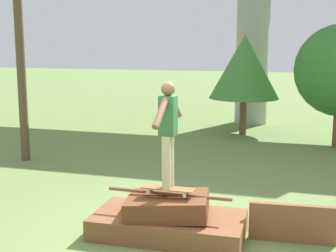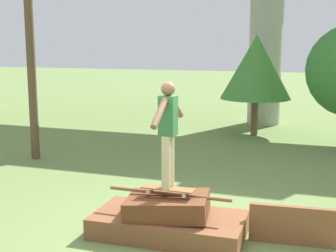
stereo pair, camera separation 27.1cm
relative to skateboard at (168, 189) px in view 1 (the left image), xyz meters
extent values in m
plane|color=olive|center=(-0.01, 0.07, -0.72)|extent=(80.00, 80.00, 0.00)
cube|color=brown|center=(-0.01, 0.07, -0.56)|extent=(2.18, 1.14, 0.31)
cube|color=brown|center=(-0.02, 0.04, -0.27)|extent=(1.27, 0.98, 0.35)
cylinder|color=brown|center=(-0.01, 0.07, -0.10)|extent=(1.81, 0.05, 0.05)
cube|color=brown|center=(1.69, 0.33, -0.45)|extent=(1.18, 0.18, 0.54)
cube|color=brown|center=(0.00, 0.00, 0.01)|extent=(0.76, 0.22, 0.01)
cylinder|color=silver|center=(0.27, 0.08, -0.05)|extent=(0.05, 0.03, 0.05)
cylinder|color=silver|center=(0.26, -0.09, -0.05)|extent=(0.05, 0.03, 0.05)
cylinder|color=silver|center=(-0.26, 0.09, -0.05)|extent=(0.05, 0.03, 0.05)
cylinder|color=silver|center=(-0.27, -0.08, -0.05)|extent=(0.05, 0.03, 0.05)
cylinder|color=#C6B78E|center=(0.00, 0.08, 0.39)|extent=(0.12, 0.12, 0.75)
cylinder|color=#C6B78E|center=(0.00, -0.08, 0.39)|extent=(0.12, 0.12, 0.75)
cube|color=#2D6638|center=(0.00, 0.00, 1.04)|extent=(0.22, 0.21, 0.54)
sphere|color=brown|center=(0.00, 0.00, 1.40)|extent=(0.19, 0.19, 0.19)
cylinder|color=brown|center=(0.01, 0.32, 1.12)|extent=(0.10, 0.48, 0.38)
cylinder|color=brown|center=(-0.01, -0.32, 1.12)|extent=(0.10, 0.48, 0.38)
cylinder|color=#A8A59E|center=(-0.01, 10.10, 2.09)|extent=(1.10, 1.10, 5.61)
cylinder|color=brown|center=(-4.50, 3.34, 2.94)|extent=(0.20, 0.20, 7.32)
cylinder|color=brown|center=(0.00, 7.97, -0.17)|extent=(0.21, 0.21, 1.10)
cone|color=#428438|center=(0.00, 7.97, 1.33)|extent=(2.08, 2.08, 1.88)
camera|label=1|loc=(1.78, -6.02, 2.01)|focal=50.00mm
camera|label=2|loc=(2.04, -5.94, 2.01)|focal=50.00mm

